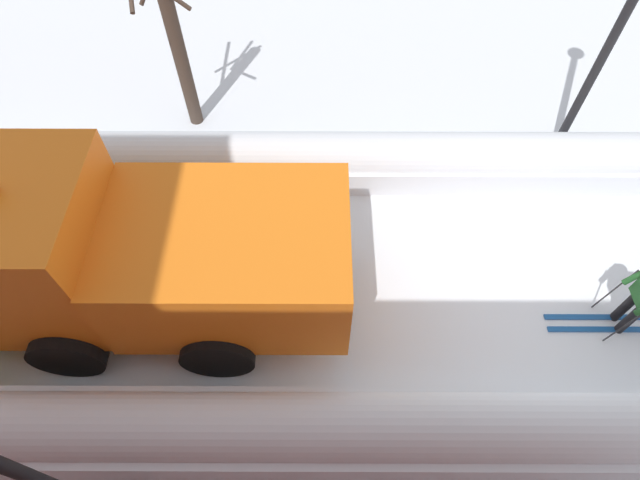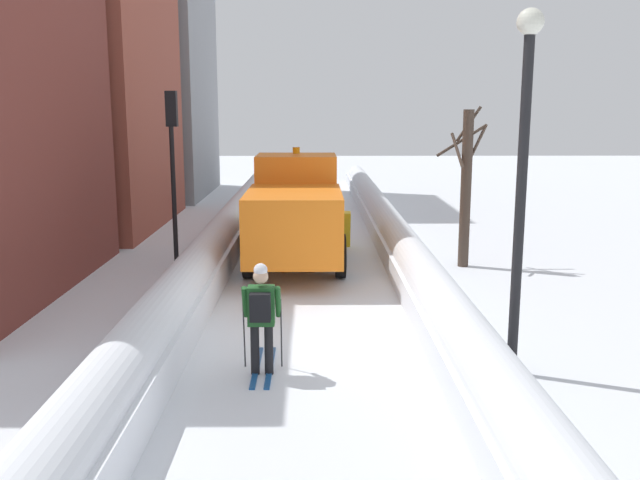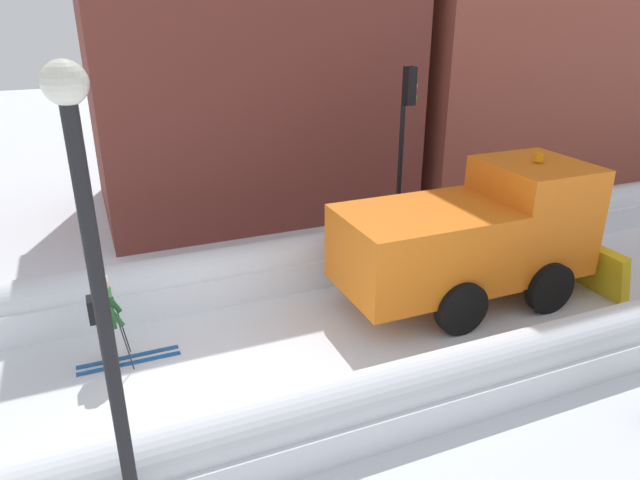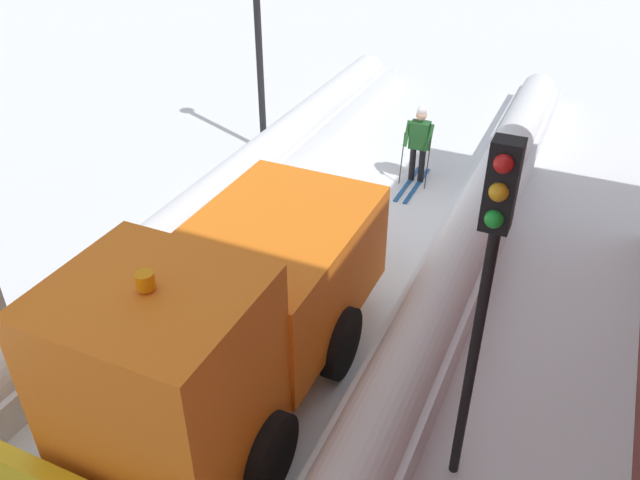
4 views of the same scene
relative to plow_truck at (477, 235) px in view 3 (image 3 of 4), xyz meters
The scene contains 7 objects.
ground_plane 4.39m from the plow_truck, 84.90° to the left, with size 80.00×80.00×0.00m, color white.
snowbank_left 4.76m from the plow_truck, 117.92° to the left, with size 1.10×36.00×1.10m.
building_brick_near 9.17m from the plow_truck, 162.94° to the right, with size 6.31×9.07×8.62m.
plow_truck is the anchor object (origin of this frame).
skier 7.50m from the plow_truck, 92.69° to the right, with size 0.62×1.80×1.81m.
traffic_light_pole 3.61m from the plow_truck, behind, with size 0.28×0.42×4.61m.
street_lamp 8.57m from the plow_truck, 64.15° to the right, with size 0.40×0.40×5.60m.
Camera 3 is at (8.77, -1.55, 6.04)m, focal length 32.38 mm.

